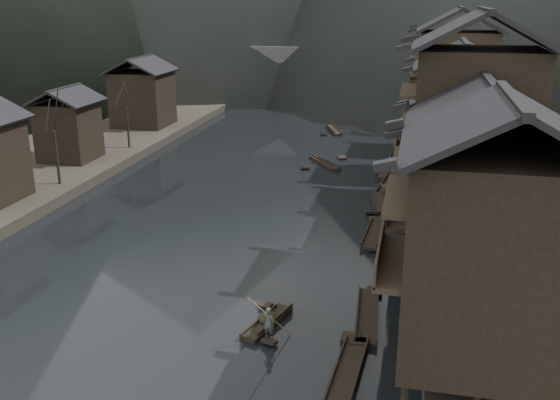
# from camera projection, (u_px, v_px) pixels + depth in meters

# --- Properties ---
(water) EXTENTS (300.00, 300.00, 0.00)m
(water) POSITION_uv_depth(u_px,v_px,m) (171.00, 289.00, 38.00)
(water) COLOR black
(water) RESTS_ON ground
(left_bank) EXTENTS (40.00, 200.00, 1.20)m
(left_bank) POSITION_uv_depth(u_px,v_px,m) (36.00, 126.00, 82.07)
(left_bank) COLOR #2D2823
(left_bank) RESTS_ON ground
(stilt_houses) EXTENTS (9.00, 67.60, 16.54)m
(stilt_houses) POSITION_uv_depth(u_px,v_px,m) (461.00, 103.00, 49.26)
(stilt_houses) COLOR black
(stilt_houses) RESTS_ON ground
(left_houses) EXTENTS (8.10, 53.20, 8.73)m
(left_houses) POSITION_uv_depth(u_px,v_px,m) (45.00, 121.00, 59.08)
(left_houses) COLOR black
(left_houses) RESTS_ON left_bank
(moored_sampans) EXTENTS (3.05, 50.40, 0.47)m
(moored_sampans) POSITION_uv_depth(u_px,v_px,m) (382.00, 216.00, 49.78)
(moored_sampans) COLOR black
(moored_sampans) RESTS_ON water
(midriver_boats) EXTENTS (10.36, 33.03, 0.45)m
(midriver_boats) POSITION_uv_depth(u_px,v_px,m) (321.00, 134.00, 78.93)
(midriver_boats) COLOR black
(midriver_boats) RESTS_ON water
(stone_bridge) EXTENTS (40.00, 6.00, 9.00)m
(stone_bridge) POSITION_uv_depth(u_px,v_px,m) (334.00, 70.00, 103.15)
(stone_bridge) COLOR #4C4C4F
(stone_bridge) RESTS_ON ground
(hero_sampan) EXTENTS (2.06, 4.48, 0.43)m
(hero_sampan) POSITION_uv_depth(u_px,v_px,m) (267.00, 322.00, 33.68)
(hero_sampan) COLOR black
(hero_sampan) RESTS_ON water
(cargo_heap) EXTENTS (0.98, 1.28, 0.59)m
(cargo_heap) POSITION_uv_depth(u_px,v_px,m) (267.00, 312.00, 33.71)
(cargo_heap) COLOR black
(cargo_heap) RESTS_ON hero_sampan
(boatman) EXTENTS (0.73, 0.58, 1.74)m
(boatman) POSITION_uv_depth(u_px,v_px,m) (269.00, 319.00, 31.87)
(boatman) COLOR #4D4D4F
(boatman) RESTS_ON hero_sampan
(bamboo_pole) EXTENTS (2.08, 2.23, 3.35)m
(bamboo_pole) POSITION_uv_depth(u_px,v_px,m) (272.00, 274.00, 31.03)
(bamboo_pole) COLOR #8C7A51
(bamboo_pole) RESTS_ON boatman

